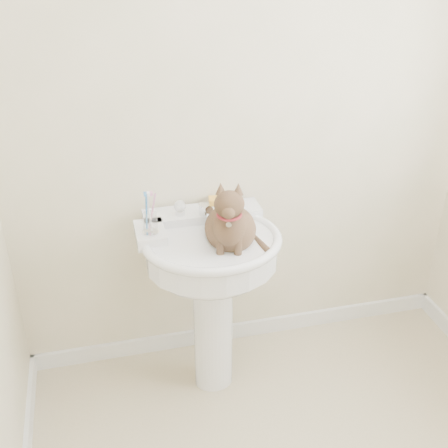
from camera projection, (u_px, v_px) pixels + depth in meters
wall_back at (247, 113)px, 2.46m from camera, size 2.20×0.00×2.50m
baseboard_back at (243, 329)px, 3.04m from camera, size 2.20×0.02×0.09m
pedestal_sink at (212, 267)px, 2.45m from camera, size 0.62×0.60×0.85m
faucet at (204, 206)px, 2.47m from camera, size 0.28×0.12×0.14m
soap_bar at (219, 201)px, 2.58m from camera, size 0.10×0.07×0.03m
toothbrush_cup at (150, 223)px, 2.32m from camera, size 0.07×0.07×0.19m
cat at (231, 226)px, 2.30m from camera, size 0.23×0.29×0.43m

